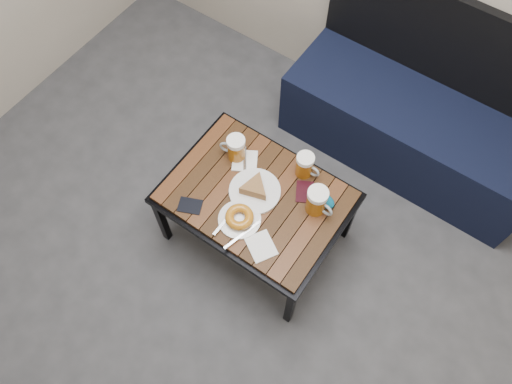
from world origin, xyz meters
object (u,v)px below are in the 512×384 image
Objects in this scene: cafe_table at (256,199)px; beer_mug_centre at (305,165)px; plate_bagel at (239,218)px; bench at (413,125)px; knit_pouch at (323,200)px; beer_mug_left at (236,148)px; plate_pie at (255,189)px; passport_navy at (190,206)px; beer_mug_right at (317,201)px; passport_burgundy at (305,192)px.

beer_mug_centre is (0.12, 0.23, 0.11)m from cafe_table.
plate_bagel is at bearing -107.04° from beer_mug_centre.
bench reaches higher than plate_bagel.
bench reaches higher than knit_pouch.
plate_bagel is at bearing 111.76° from beer_mug_left.
bench reaches higher than beer_mug_left.
beer_mug_left is 0.34m from beer_mug_centre.
plate_pie is (0.19, -0.11, -0.04)m from beer_mug_left.
passport_navy reaches higher than cafe_table.
beer_mug_right reaches higher than beer_mug_centre.
beer_mug_right is at bearing 44.49° from plate_bagel.
passport_navy is (-0.21, -0.22, 0.05)m from cafe_table.
passport_navy is (-0.20, -0.23, -0.02)m from plate_pie.
beer_mug_left is at bearing 149.61° from plate_pie.
beer_mug_left is 0.38m from passport_burgundy.
beer_mug_left is at bearing 153.99° from passport_burgundy.
passport_navy is (-0.02, -0.34, -0.07)m from beer_mug_left.
plate_pie reaches higher than plate_bagel.
beer_mug_centre is at bearing 119.42° from passport_navy.
plate_pie reaches higher than passport_burgundy.
passport_burgundy is (0.39, 0.36, 0.00)m from passport_navy.
plate_bagel is 0.24m from passport_navy.
beer_mug_right is 0.12m from passport_burgundy.
beer_mug_right reaches higher than beer_mug_left.
knit_pouch is (0.16, -0.09, -0.04)m from beer_mug_centre.
beer_mug_left is (-0.60, -0.82, 0.27)m from bench.
bench is 13.07× the size of passport_navy.
bench is at bearing 87.96° from beer_mug_right.
beer_mug_centre is 1.18× the size of passport_burgundy.
beer_mug_centre reaches higher than plate_pie.
beer_mug_left is at bearing -175.43° from beer_mug_right.
plate_pie is 0.95× the size of plate_bagel.
beer_mug_left is 1.25× the size of passport_burgundy.
bench reaches higher than cafe_table.
beer_mug_left is 1.32× the size of passport_navy.
beer_mug_right is 1.34× the size of passport_burgundy.
beer_mug_left reaches higher than beer_mug_centre.
beer_mug_centre is at bearing 151.60° from knit_pouch.
beer_mug_left is at bearing -162.40° from beer_mug_centre.
plate_bagel is 0.33m from passport_burgundy.
bench is 5.54× the size of plate_bagel.
cafe_table is 3.48× the size of plate_pie.
plate_pie is 2.25× the size of passport_navy.
beer_mug_left is 0.34m from plate_bagel.
beer_mug_left reaches higher than knit_pouch.
bench is at bearing 70.41° from plate_bagel.
cafe_table is 3.33× the size of plate_bagel.
passport_burgundy is at bearing 108.75° from passport_navy.
knit_pouch reaches higher than passport_navy.
passport_navy is at bearing -143.53° from knit_pouch.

